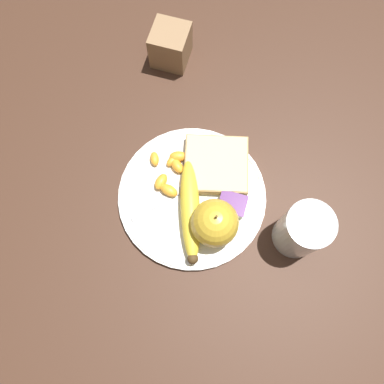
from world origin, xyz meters
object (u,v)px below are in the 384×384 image
jam_packet (232,205)px  condiment_caddy (171,46)px  plate (192,196)px  fork (183,189)px  apple (215,223)px  juice_glass (302,231)px  bread_slice (216,165)px  banana (190,211)px

jam_packet → condiment_caddy: 0.35m
plate → condiment_caddy: bearing=-65.9°
fork → jam_packet: 0.09m
apple → condiment_caddy: apple is taller
plate → jam_packet: (-0.07, 0.00, 0.01)m
plate → juice_glass: juice_glass is taller
bread_slice → condiment_caddy: condiment_caddy is taller
plate → condiment_caddy: condiment_caddy is taller
apple → bread_slice: size_ratio=0.66×
juice_glass → banana: size_ratio=0.59×
plate → condiment_caddy: size_ratio=3.50×
plate → jam_packet: bearing=179.6°
apple → jam_packet: apple is taller
juice_glass → fork: 0.22m
bread_slice → condiment_caddy: 0.27m
plate → apple: size_ratio=2.97×
juice_glass → fork: bearing=-7.2°
condiment_caddy → plate: bearing=114.1°
jam_packet → condiment_caddy: condiment_caddy is taller
plate → bread_slice: size_ratio=1.95×
juice_glass → banana: (0.19, 0.01, -0.02)m
banana → bread_slice: banana is taller
plate → juice_glass: (-0.20, 0.02, 0.04)m
plate → banana: (-0.01, 0.03, 0.02)m
bread_slice → juice_glass: bearing=153.1°
plate → banana: bearing=101.1°
fork → jam_packet: size_ratio=3.02×
apple → bread_slice: bearing=-77.1°
juice_glass → condiment_caddy: juice_glass is taller
juice_glass → condiment_caddy: 0.44m
juice_glass → banana: 0.19m
fork → condiment_caddy: (0.11, -0.27, 0.02)m
apple → fork: bearing=-37.1°
banana → jam_packet: size_ratio=3.81×
plate → fork: size_ratio=1.84×
juice_glass → jam_packet: size_ratio=2.26×
plate → fork: 0.02m
apple → condiment_caddy: bearing=-61.4°
apple → condiment_caddy: 0.38m
juice_glass → banana: bearing=3.7°
banana → condiment_caddy: 0.34m
juice_glass → jam_packet: 0.13m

